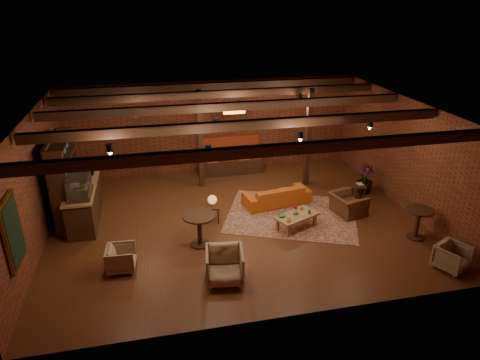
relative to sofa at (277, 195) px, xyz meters
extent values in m
plane|color=#391D0E|center=(-1.43, -0.80, -0.29)|extent=(10.00, 10.00, 0.00)
cube|color=black|center=(-1.43, -0.80, 2.91)|extent=(10.00, 8.00, 0.02)
cube|color=#602D1B|center=(-1.43, 3.20, 1.31)|extent=(10.00, 0.02, 3.20)
cube|color=#602D1B|center=(-1.43, -4.80, 1.31)|extent=(10.00, 0.02, 3.20)
cube|color=#602D1B|center=(-6.43, -0.80, 1.31)|extent=(0.02, 8.00, 3.20)
cube|color=#602D1B|center=(3.57, -0.80, 1.31)|extent=(0.02, 8.00, 3.20)
cylinder|color=black|center=(-1.43, 0.80, 2.56)|extent=(9.60, 0.12, 0.12)
cube|color=black|center=(-2.03, 1.80, 1.31)|extent=(0.16, 0.16, 3.20)
cube|color=black|center=(1.37, 1.20, 1.31)|extent=(0.16, 0.16, 3.20)
imported|color=#337F33|center=(-5.43, 0.40, 0.93)|extent=(0.35, 0.39, 0.30)
cube|color=black|center=(-6.36, -3.10, 1.31)|extent=(0.08, 0.96, 1.46)
cube|color=orange|center=(-0.83, 2.30, 2.06)|extent=(0.86, 0.06, 0.30)
cube|color=maroon|center=(0.22, -0.80, -0.29)|extent=(4.39, 3.93, 0.01)
imported|color=#C0541A|center=(0.00, 0.00, 0.00)|extent=(2.10, 1.09, 0.58)
cube|color=olive|center=(0.09, -1.54, 0.09)|extent=(1.32, 1.01, 0.06)
cube|color=olive|center=(-0.27, -1.93, -0.12)|extent=(0.08, 0.08, 0.35)
cube|color=olive|center=(0.63, -1.53, -0.12)|extent=(0.08, 0.08, 0.35)
cube|color=olive|center=(-0.44, -1.55, -0.12)|extent=(0.08, 0.08, 0.35)
cube|color=olive|center=(0.46, -1.15, -0.12)|extent=(0.08, 0.08, 0.35)
imported|color=gold|center=(-0.24, -1.84, 0.16)|extent=(0.15, 0.15, 0.09)
imported|color=#3C7E39|center=(0.45, -1.53, 0.16)|extent=(0.12, 0.12, 0.09)
imported|color=gold|center=(0.32, -1.23, 0.16)|extent=(0.15, 0.15, 0.09)
imported|color=#3C7E39|center=(-0.33, -1.52, 0.14)|extent=(0.27, 0.27, 0.05)
imported|color=#3C7E39|center=(0.07, -1.49, 0.17)|extent=(0.15, 0.15, 0.11)
sphere|color=#AC1227|center=(0.07, -1.49, 0.31)|extent=(0.10, 0.10, 0.10)
cube|color=black|center=(-2.06, -0.66, 0.16)|extent=(0.43, 0.43, 0.04)
cylinder|color=black|center=(-2.06, -0.66, -0.07)|extent=(0.03, 0.03, 0.44)
cylinder|color=olive|center=(-2.06, -0.66, 0.19)|extent=(0.13, 0.13, 0.02)
cylinder|color=olive|center=(-2.06, -0.66, 0.25)|extent=(0.04, 0.04, 0.18)
sphere|color=#C1892D|center=(-2.06, -0.66, 0.38)|extent=(0.25, 0.25, 0.25)
cylinder|color=black|center=(-2.57, -1.81, 0.54)|extent=(0.82, 0.82, 0.05)
cylinder|color=black|center=(-2.57, -1.81, 0.13)|extent=(0.11, 0.11, 0.79)
cylinder|color=black|center=(-2.57, -1.81, -0.27)|extent=(0.49, 0.49, 0.05)
imported|color=#BAA990|center=(-4.47, -2.47, 0.04)|extent=(0.64, 0.68, 0.66)
imported|color=#BAA990|center=(-2.22, -3.37, 0.13)|extent=(0.92, 0.87, 0.84)
imported|color=brown|center=(1.81, -1.06, 0.12)|extent=(0.81, 1.06, 0.83)
cube|color=black|center=(2.48, -0.28, 0.20)|extent=(0.54, 0.54, 0.04)
cylinder|color=black|center=(2.48, -0.28, -0.05)|extent=(0.04, 0.04, 0.47)
imported|color=black|center=(2.48, -0.28, 0.24)|extent=(0.21, 0.26, 0.02)
cylinder|color=black|center=(2.97, -2.67, 0.52)|extent=(0.71, 0.71, 0.04)
cylinder|color=black|center=(2.97, -2.67, 0.12)|extent=(0.11, 0.11, 0.78)
cylinder|color=black|center=(2.97, -2.67, -0.27)|extent=(0.43, 0.43, 0.04)
imported|color=#BAA990|center=(2.97, -4.07, 0.04)|extent=(0.86, 0.84, 0.67)
imported|color=#4C7F4C|center=(2.97, 0.17, 1.09)|extent=(1.59, 1.59, 2.76)
camera|label=1|loc=(-3.58, -11.12, 5.58)|focal=32.00mm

